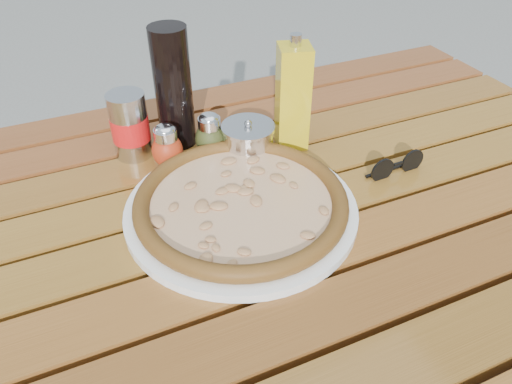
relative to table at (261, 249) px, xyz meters
name	(u,v)px	position (x,y,z in m)	size (l,w,h in m)	color
table	(261,249)	(0.00, 0.00, 0.00)	(1.40, 0.90, 0.75)	#37200C
plate	(241,209)	(-0.03, 0.02, 0.08)	(0.36, 0.36, 0.01)	white
pizza	(241,202)	(-0.03, 0.02, 0.10)	(0.46, 0.46, 0.03)	beige
pepper_shaker	(167,147)	(-0.09, 0.19, 0.11)	(0.06, 0.06, 0.08)	#BC3415
oregano_shaker	(210,135)	(-0.01, 0.20, 0.11)	(0.06, 0.06, 0.08)	#3E451B
dark_bottle	(173,88)	(-0.05, 0.26, 0.19)	(0.07, 0.07, 0.22)	black
soda_can	(130,126)	(-0.14, 0.25, 0.13)	(0.07, 0.07, 0.12)	#B8B8BC
olive_oil_cruet	(293,97)	(0.14, 0.17, 0.17)	(0.07, 0.07, 0.21)	gold
parmesan_tin	(248,140)	(0.05, 0.17, 0.11)	(0.12, 0.12, 0.07)	silver
sunglasses	(396,166)	(0.26, 0.01, 0.09)	(0.11, 0.03, 0.04)	black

